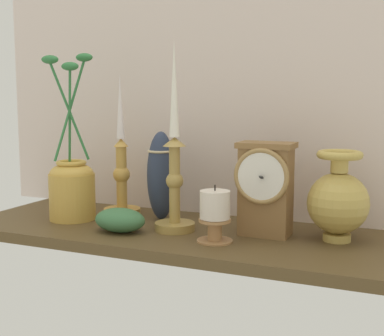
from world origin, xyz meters
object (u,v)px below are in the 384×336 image
Objects in this scene: candlestick_tall_left at (173,171)px; brass_vase_jar at (72,184)px; candlestick_tall_center at (122,176)px; tall_ceramic_vase at (161,175)px; brass_vase_bulbous at (338,200)px; mantel_clock at (265,187)px; pillar_candle_front at (215,214)px.

candlestick_tall_left is 1.05× the size of brass_vase_jar.
candlestick_tall_center is 1.65× the size of tall_ceramic_vase.
candlestick_tall_center is at bearing 44.72° from brass_vase_jar.
tall_ceramic_vase is (-41.98, 2.84, 2.26)cm from brass_vase_bulbous.
mantel_clock is 47.05cm from brass_vase_jar.
candlestick_tall_left is at bearing 156.45° from pillar_candle_front.
pillar_candle_front is (-7.92, -9.12, -4.63)cm from mantel_clock.
candlestick_tall_left is 1.96× the size of tall_ceramic_vase.
brass_vase_jar is (-27.07, -0.05, -4.57)cm from candlestick_tall_left.
pillar_candle_front is (38.93, -5.12, -2.86)cm from brass_vase_jar.
mantel_clock is 38.44cm from candlestick_tall_center.
mantel_clock reaches higher than pillar_candle_front.
candlestick_tall_left is 1.19× the size of candlestick_tall_center.
candlestick_tall_left is at bearing -49.07° from tall_ceramic_vase.
mantel_clock is 0.50× the size of brass_vase_jar.
tall_ceramic_vase is at bearing 170.66° from mantel_clock.
mantel_clock is 27.42cm from tall_ceramic_vase.
mantel_clock is at bearing 49.03° from pillar_candle_front.
candlestick_tall_left is (-19.77, -3.95, 2.80)cm from mantel_clock.
brass_vase_bulbous is (53.08, -2.99, -1.39)cm from candlestick_tall_center.
candlestick_tall_center reaches higher than mantel_clock.
candlestick_tall_center reaches higher than pillar_candle_front.
candlestick_tall_left is at bearing 0.10° from brass_vase_jar.
brass_vase_jar is at bearing -156.88° from tall_ceramic_vase.
pillar_candle_front is (-22.84, -10.73, -2.69)cm from brass_vase_bulbous.
mantel_clock is 20.35cm from candlestick_tall_left.
mantel_clock is at bearing -6.88° from candlestick_tall_center.
tall_ceramic_vase reaches higher than brass_vase_bulbous.
brass_vase_jar is 39.37cm from pillar_candle_front.
tall_ceramic_vase is (-7.29, 8.40, -2.48)cm from candlestick_tall_left.
brass_vase_jar is at bearing 172.51° from pillar_candle_front.
candlestick_tall_left is at bearing -170.88° from brass_vase_bulbous.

